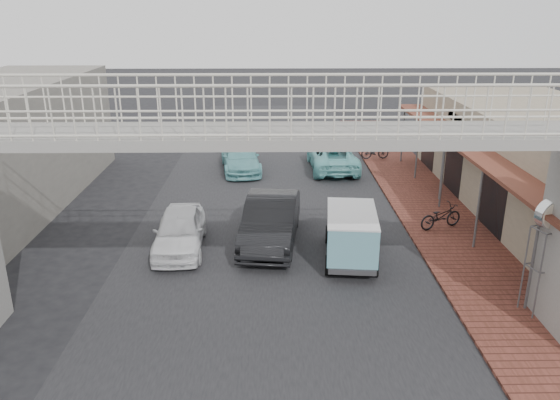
{
  "coord_description": "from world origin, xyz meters",
  "views": [
    {
      "loc": [
        0.04,
        -15.88,
        7.8
      ],
      "look_at": [
        0.31,
        1.1,
        1.8
      ],
      "focal_mm": 35.0,
      "sensor_mm": 36.0,
      "label": 1
    }
  ],
  "objects_px": {
    "angkot_van": "(351,229)",
    "arrow_sign": "(467,137)",
    "dark_sedan": "(271,220)",
    "street_clock": "(550,220)",
    "angkot_far": "(241,158)",
    "motorcycle_far": "(375,151)",
    "motorcycle_near": "(441,216)",
    "angkot_curb": "(332,156)",
    "white_hatchback": "(180,230)"
  },
  "relations": [
    {
      "from": "angkot_curb",
      "to": "motorcycle_far",
      "type": "height_order",
      "value": "angkot_curb"
    },
    {
      "from": "dark_sedan",
      "to": "motorcycle_near",
      "type": "relative_size",
      "value": 2.85
    },
    {
      "from": "white_hatchback",
      "to": "dark_sedan",
      "type": "xyz_separation_m",
      "value": [
        3.09,
        0.53,
        0.14
      ]
    },
    {
      "from": "angkot_van",
      "to": "angkot_far",
      "type": "bearing_deg",
      "value": 117.2
    },
    {
      "from": "dark_sedan",
      "to": "arrow_sign",
      "type": "distance_m",
      "value": 9.16
    },
    {
      "from": "motorcycle_far",
      "to": "street_clock",
      "type": "bearing_deg",
      "value": 179.48
    },
    {
      "from": "angkot_far",
      "to": "street_clock",
      "type": "height_order",
      "value": "street_clock"
    },
    {
      "from": "dark_sedan",
      "to": "street_clock",
      "type": "distance_m",
      "value": 8.82
    },
    {
      "from": "angkot_far",
      "to": "angkot_curb",
      "type": "bearing_deg",
      "value": -6.59
    },
    {
      "from": "white_hatchback",
      "to": "arrow_sign",
      "type": "xyz_separation_m",
      "value": [
        11.09,
        4.5,
        2.17
      ]
    },
    {
      "from": "angkot_van",
      "to": "arrow_sign",
      "type": "height_order",
      "value": "arrow_sign"
    },
    {
      "from": "angkot_van",
      "to": "street_clock",
      "type": "xyz_separation_m",
      "value": [
        4.48,
        -3.48,
        1.65
      ]
    },
    {
      "from": "motorcycle_near",
      "to": "angkot_curb",
      "type": "bearing_deg",
      "value": -0.94
    },
    {
      "from": "angkot_far",
      "to": "arrow_sign",
      "type": "bearing_deg",
      "value": -35.75
    },
    {
      "from": "dark_sedan",
      "to": "angkot_curb",
      "type": "xyz_separation_m",
      "value": [
        3.12,
        9.11,
        -0.14
      ]
    },
    {
      "from": "angkot_far",
      "to": "motorcycle_far",
      "type": "relative_size",
      "value": 2.93
    },
    {
      "from": "dark_sedan",
      "to": "angkot_van",
      "type": "xyz_separation_m",
      "value": [
        2.58,
        -1.45,
        0.26
      ]
    },
    {
      "from": "angkot_far",
      "to": "street_clock",
      "type": "relative_size",
      "value": 1.4
    },
    {
      "from": "white_hatchback",
      "to": "motorcycle_far",
      "type": "distance_m",
      "value": 14.23
    },
    {
      "from": "angkot_curb",
      "to": "motorcycle_far",
      "type": "relative_size",
      "value": 3.24
    },
    {
      "from": "angkot_van",
      "to": "street_clock",
      "type": "distance_m",
      "value": 5.9
    },
    {
      "from": "angkot_curb",
      "to": "motorcycle_near",
      "type": "xyz_separation_m",
      "value": [
        3.13,
        -8.15,
        -0.12
      ]
    },
    {
      "from": "angkot_far",
      "to": "angkot_van",
      "type": "height_order",
      "value": "angkot_van"
    },
    {
      "from": "dark_sedan",
      "to": "angkot_curb",
      "type": "height_order",
      "value": "dark_sedan"
    },
    {
      "from": "angkot_far",
      "to": "angkot_van",
      "type": "distance_m",
      "value": 11.25
    },
    {
      "from": "dark_sedan",
      "to": "motorcycle_near",
      "type": "xyz_separation_m",
      "value": [
        6.25,
        0.97,
        -0.26
      ]
    },
    {
      "from": "angkot_curb",
      "to": "arrow_sign",
      "type": "relative_size",
      "value": 1.43
    },
    {
      "from": "motorcycle_far",
      "to": "street_clock",
      "type": "distance_m",
      "value": 15.89
    },
    {
      "from": "dark_sedan",
      "to": "motorcycle_far",
      "type": "height_order",
      "value": "dark_sedan"
    },
    {
      "from": "white_hatchback",
      "to": "motorcycle_far",
      "type": "xyz_separation_m",
      "value": [
        8.69,
        11.27,
        -0.13
      ]
    },
    {
      "from": "motorcycle_near",
      "to": "motorcycle_far",
      "type": "xyz_separation_m",
      "value": [
        -0.66,
        9.78,
        -0.01
      ]
    },
    {
      "from": "white_hatchback",
      "to": "angkot_curb",
      "type": "relative_size",
      "value": 0.82
    },
    {
      "from": "angkot_far",
      "to": "street_clock",
      "type": "xyz_separation_m",
      "value": [
        8.59,
        -13.94,
        2.09
      ]
    },
    {
      "from": "motorcycle_near",
      "to": "motorcycle_far",
      "type": "bearing_deg",
      "value": -18.13
    },
    {
      "from": "white_hatchback",
      "to": "motorcycle_near",
      "type": "bearing_deg",
      "value": 6.31
    },
    {
      "from": "dark_sedan",
      "to": "arrow_sign",
      "type": "xyz_separation_m",
      "value": [
        8.0,
        3.97,
        2.03
      ]
    },
    {
      "from": "angkot_curb",
      "to": "angkot_far",
      "type": "bearing_deg",
      "value": -0.39
    },
    {
      "from": "street_clock",
      "to": "motorcycle_far",
      "type": "bearing_deg",
      "value": 79.93
    },
    {
      "from": "angkot_curb",
      "to": "white_hatchback",
      "type": "bearing_deg",
      "value": 55.51
    },
    {
      "from": "arrow_sign",
      "to": "street_clock",
      "type": "bearing_deg",
      "value": -84.22
    },
    {
      "from": "motorcycle_near",
      "to": "street_clock",
      "type": "relative_size",
      "value": 0.55
    },
    {
      "from": "motorcycle_far",
      "to": "arrow_sign",
      "type": "relative_size",
      "value": 0.44
    },
    {
      "from": "angkot_van",
      "to": "motorcycle_near",
      "type": "bearing_deg",
      "value": 39.12
    },
    {
      "from": "motorcycle_far",
      "to": "dark_sedan",
      "type": "bearing_deg",
      "value": 146.63
    },
    {
      "from": "angkot_curb",
      "to": "angkot_van",
      "type": "distance_m",
      "value": 10.59
    },
    {
      "from": "angkot_far",
      "to": "motorcycle_near",
      "type": "relative_size",
      "value": 2.53
    },
    {
      "from": "white_hatchback",
      "to": "motorcycle_near",
      "type": "xyz_separation_m",
      "value": [
        9.35,
        1.49,
        -0.13
      ]
    },
    {
      "from": "motorcycle_far",
      "to": "motorcycle_near",
      "type": "bearing_deg",
      "value": 177.97
    },
    {
      "from": "angkot_curb",
      "to": "arrow_sign",
      "type": "bearing_deg",
      "value": 131.79
    },
    {
      "from": "angkot_van",
      "to": "dark_sedan",
      "type": "bearing_deg",
      "value": 156.41
    }
  ]
}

